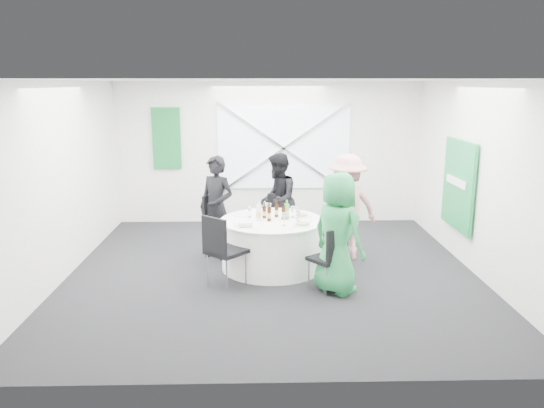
{
  "coord_description": "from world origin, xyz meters",
  "views": [
    {
      "loc": [
        -0.2,
        -7.49,
        2.77
      ],
      "look_at": [
        0.0,
        0.2,
        1.0
      ],
      "focal_mm": 35.0,
      "sensor_mm": 36.0,
      "label": 1
    }
  ],
  "objects_px": {
    "chair_front_right": "(331,254)",
    "banquet_table": "(272,244)",
    "chair_back_right": "(336,223)",
    "person_man_back": "(278,200)",
    "chair_front_left": "(221,246)",
    "clear_water_bottle": "(259,213)",
    "person_man_back_left": "(217,208)",
    "chair_back_left": "(218,220)",
    "green_water_bottle": "(287,212)",
    "person_woman_green": "(337,233)",
    "person_woman_pink": "(347,207)",
    "chair_back": "(278,217)"
  },
  "relations": [
    {
      "from": "chair_front_right",
      "to": "chair_front_left",
      "type": "height_order",
      "value": "chair_front_left"
    },
    {
      "from": "person_man_back_left",
      "to": "chair_back_left",
      "type": "bearing_deg",
      "value": 112.06
    },
    {
      "from": "person_man_back",
      "to": "clear_water_bottle",
      "type": "xyz_separation_m",
      "value": [
        -0.33,
        -1.2,
        0.07
      ]
    },
    {
      "from": "person_man_back",
      "to": "green_water_bottle",
      "type": "xyz_separation_m",
      "value": [
        0.1,
        -1.13,
        0.07
      ]
    },
    {
      "from": "person_man_back_left",
      "to": "chair_front_left",
      "type": "bearing_deg",
      "value": -52.69
    },
    {
      "from": "chair_back",
      "to": "person_man_back_left",
      "type": "relative_size",
      "value": 0.55
    },
    {
      "from": "chair_back_left",
      "to": "green_water_bottle",
      "type": "height_order",
      "value": "green_water_bottle"
    },
    {
      "from": "person_woman_green",
      "to": "clear_water_bottle",
      "type": "xyz_separation_m",
      "value": [
        -1.04,
        0.92,
        0.06
      ]
    },
    {
      "from": "chair_back",
      "to": "chair_front_right",
      "type": "xyz_separation_m",
      "value": [
        0.63,
        -2.02,
        -0.01
      ]
    },
    {
      "from": "chair_front_left",
      "to": "chair_back_right",
      "type": "bearing_deg",
      "value": -103.37
    },
    {
      "from": "chair_front_left",
      "to": "clear_water_bottle",
      "type": "relative_size",
      "value": 3.49
    },
    {
      "from": "banquet_table",
      "to": "clear_water_bottle",
      "type": "bearing_deg",
      "value": -167.96
    },
    {
      "from": "chair_front_left",
      "to": "person_man_back",
      "type": "xyz_separation_m",
      "value": [
        0.84,
        1.95,
        0.2
      ]
    },
    {
      "from": "person_man_back_left",
      "to": "clear_water_bottle",
      "type": "relative_size",
      "value": 5.65
    },
    {
      "from": "person_man_back_left",
      "to": "banquet_table",
      "type": "bearing_deg",
      "value": 0.0
    },
    {
      "from": "chair_back",
      "to": "banquet_table",
      "type": "bearing_deg",
      "value": -90.0
    },
    {
      "from": "chair_back_right",
      "to": "chair_front_right",
      "type": "relative_size",
      "value": 1.1
    },
    {
      "from": "chair_front_right",
      "to": "person_man_back",
      "type": "height_order",
      "value": "person_man_back"
    },
    {
      "from": "person_woman_pink",
      "to": "chair_back_left",
      "type": "bearing_deg",
      "value": -24.61
    },
    {
      "from": "chair_back_left",
      "to": "person_man_back_left",
      "type": "height_order",
      "value": "person_man_back_left"
    },
    {
      "from": "person_man_back",
      "to": "green_water_bottle",
      "type": "bearing_deg",
      "value": 11.1
    },
    {
      "from": "chair_back_right",
      "to": "person_woman_pink",
      "type": "bearing_deg",
      "value": 72.93
    },
    {
      "from": "person_woman_green",
      "to": "green_water_bottle",
      "type": "relative_size",
      "value": 5.57
    },
    {
      "from": "banquet_table",
      "to": "chair_front_right",
      "type": "distance_m",
      "value": 1.23
    },
    {
      "from": "chair_back_right",
      "to": "chair_front_right",
      "type": "bearing_deg",
      "value": -32.72
    },
    {
      "from": "chair_front_right",
      "to": "banquet_table",
      "type": "bearing_deg",
      "value": -90.0
    },
    {
      "from": "chair_back_left",
      "to": "person_woman_green",
      "type": "bearing_deg",
      "value": -97.48
    },
    {
      "from": "person_woman_green",
      "to": "green_water_bottle",
      "type": "xyz_separation_m",
      "value": [
        -0.62,
        0.99,
        0.06
      ]
    },
    {
      "from": "chair_back_left",
      "to": "person_man_back_left",
      "type": "xyz_separation_m",
      "value": [
        -0.01,
        -0.09,
        0.23
      ]
    },
    {
      "from": "person_man_back",
      "to": "clear_water_bottle",
      "type": "bearing_deg",
      "value": -9.05
    },
    {
      "from": "chair_front_left",
      "to": "banquet_table",
      "type": "bearing_deg",
      "value": -90.0
    },
    {
      "from": "clear_water_bottle",
      "to": "green_water_bottle",
      "type": "bearing_deg",
      "value": 9.52
    },
    {
      "from": "banquet_table",
      "to": "person_man_back",
      "type": "relative_size",
      "value": 0.97
    },
    {
      "from": "chair_back",
      "to": "chair_back_left",
      "type": "distance_m",
      "value": 1.09
    },
    {
      "from": "banquet_table",
      "to": "person_man_back_left",
      "type": "bearing_deg",
      "value": 149.6
    },
    {
      "from": "banquet_table",
      "to": "person_woman_pink",
      "type": "distance_m",
      "value": 1.35
    },
    {
      "from": "green_water_bottle",
      "to": "person_man_back",
      "type": "bearing_deg",
      "value": 94.91
    },
    {
      "from": "green_water_bottle",
      "to": "person_woman_pink",
      "type": "bearing_deg",
      "value": 22.25
    },
    {
      "from": "person_woman_pink",
      "to": "person_woman_green",
      "type": "distance_m",
      "value": 1.43
    },
    {
      "from": "chair_front_right",
      "to": "chair_front_left",
      "type": "distance_m",
      "value": 1.49
    },
    {
      "from": "person_man_back_left",
      "to": "clear_water_bottle",
      "type": "distance_m",
      "value": 0.87
    },
    {
      "from": "person_woman_green",
      "to": "clear_water_bottle",
      "type": "height_order",
      "value": "person_woman_green"
    },
    {
      "from": "person_man_back",
      "to": "banquet_table",
      "type": "bearing_deg",
      "value": -0.0
    },
    {
      "from": "banquet_table",
      "to": "chair_back_right",
      "type": "bearing_deg",
      "value": 21.81
    },
    {
      "from": "chair_back_left",
      "to": "chair_front_left",
      "type": "relative_size",
      "value": 0.99
    },
    {
      "from": "banquet_table",
      "to": "chair_front_right",
      "type": "bearing_deg",
      "value": -51.43
    },
    {
      "from": "banquet_table",
      "to": "chair_back_right",
      "type": "height_order",
      "value": "chair_back_right"
    },
    {
      "from": "banquet_table",
      "to": "person_woman_pink",
      "type": "xyz_separation_m",
      "value": [
        1.19,
        0.42,
        0.46
      ]
    },
    {
      "from": "person_woman_pink",
      "to": "person_woman_green",
      "type": "xyz_separation_m",
      "value": [
        -0.35,
        -1.39,
        -0.02
      ]
    },
    {
      "from": "chair_front_left",
      "to": "person_woman_pink",
      "type": "xyz_separation_m",
      "value": [
        1.9,
        1.21,
        0.24
      ]
    }
  ]
}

